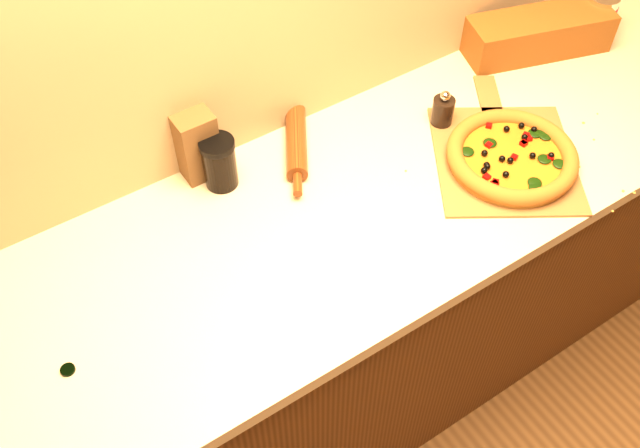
{
  "coord_description": "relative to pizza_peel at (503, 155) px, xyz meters",
  "views": [
    {
      "loc": [
        -0.63,
        0.52,
        2.19
      ],
      "look_at": [
        -0.08,
        1.38,
        0.96
      ],
      "focal_mm": 40.0,
      "sensor_mm": 36.0,
      "label": 1
    }
  ],
  "objects": [
    {
      "name": "rolling_pin",
      "position": [
        -0.42,
        0.32,
        0.02
      ],
      "size": [
        0.22,
        0.35,
        0.05
      ],
      "rotation": [
        0.0,
        0.0,
        1.03
      ],
      "color": "#53210E",
      "rests_on": "countertop"
    },
    {
      "name": "countertop",
      "position": [
        -0.47,
        0.07,
        -0.02
      ],
      "size": [
        2.84,
        0.68,
        0.04
      ],
      "primitive_type": "cube",
      "color": "beige",
      "rests_on": "cabinet"
    },
    {
      "name": "cabinet",
      "position": [
        -0.47,
        0.07,
        -0.47
      ],
      "size": [
        2.8,
        0.65,
        0.86
      ],
      "primitive_type": "cube",
      "color": "#40240D",
      "rests_on": "ground"
    },
    {
      "name": "dark_jar",
      "position": [
        -0.64,
        0.31,
        0.07
      ],
      "size": [
        0.09,
        0.09,
        0.14
      ],
      "color": "black",
      "rests_on": "countertop"
    },
    {
      "name": "pepper_grinder",
      "position": [
        -0.06,
        0.18,
        0.04
      ],
      "size": [
        0.06,
        0.06,
        0.11
      ],
      "color": "black",
      "rests_on": "countertop"
    },
    {
      "name": "paper_bag",
      "position": [
        -0.67,
        0.37,
        0.09
      ],
      "size": [
        0.09,
        0.07,
        0.18
      ],
      "primitive_type": "cube",
      "rotation": [
        0.0,
        0.0,
        0.01
      ],
      "color": "brown",
      "rests_on": "countertop"
    },
    {
      "name": "pizza",
      "position": [
        -0.01,
        -0.03,
        0.03
      ],
      "size": [
        0.33,
        0.33,
        0.05
      ],
      "color": "#B4692D",
      "rests_on": "pizza_peel"
    },
    {
      "name": "bottle_cap",
      "position": [
        -1.15,
        0.02,
        -0.0
      ],
      "size": [
        0.03,
        0.03,
        0.01
      ],
      "primitive_type": "cylinder",
      "rotation": [
        0.0,
        0.0,
        0.15
      ],
      "color": "black",
      "rests_on": "countertop"
    },
    {
      "name": "bread_bag",
      "position": [
        0.38,
        0.28,
        0.05
      ],
      "size": [
        0.44,
        0.25,
        0.12
      ],
      "primitive_type": "cube",
      "rotation": [
        0.0,
        0.0,
        -0.3
      ],
      "color": "brown",
      "rests_on": "countertop"
    },
    {
      "name": "coffee_canister",
      "position": [
        0.58,
        0.24,
        0.06
      ],
      "size": [
        0.09,
        0.09,
        0.13
      ],
      "color": "silver",
      "rests_on": "countertop"
    },
    {
      "name": "pizza_peel",
      "position": [
        0.0,
        0.0,
        0.0
      ],
      "size": [
        0.5,
        0.55,
        0.01
      ],
      "rotation": [
        0.0,
        0.0,
        -0.56
      ],
      "color": "brown",
      "rests_on": "countertop"
    }
  ]
}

